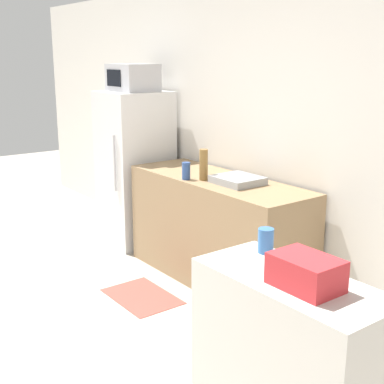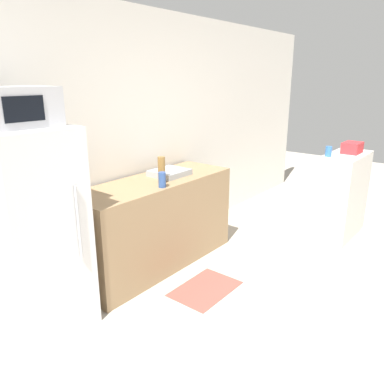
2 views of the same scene
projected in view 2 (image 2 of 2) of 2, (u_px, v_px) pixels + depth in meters
wall_back at (113, 142)px, 3.74m from camera, size 8.00×0.06×2.60m
refrigerator at (34, 234)px, 2.80m from camera, size 0.62×0.66×1.59m
microwave at (17, 107)px, 2.53m from camera, size 0.49×0.38×0.27m
counter at (155, 223)px, 3.90m from camera, size 1.84×0.62×0.92m
sink_basin at (169, 173)px, 3.94m from camera, size 0.37×0.33×0.06m
bottle_tall at (162, 170)px, 3.63m from camera, size 0.07×0.07×0.26m
bottle_short at (162, 180)px, 3.50m from camera, size 0.07×0.07×0.15m
shelf_cabinet at (342, 195)px, 4.63m from camera, size 0.87×0.40×1.04m
basket at (352, 148)px, 4.51m from camera, size 0.27×0.19×0.13m
jar at (328, 151)px, 4.32m from camera, size 0.07×0.07×0.12m
kitchen_rug at (205, 289)px, 3.54m from camera, size 0.65×0.44×0.01m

